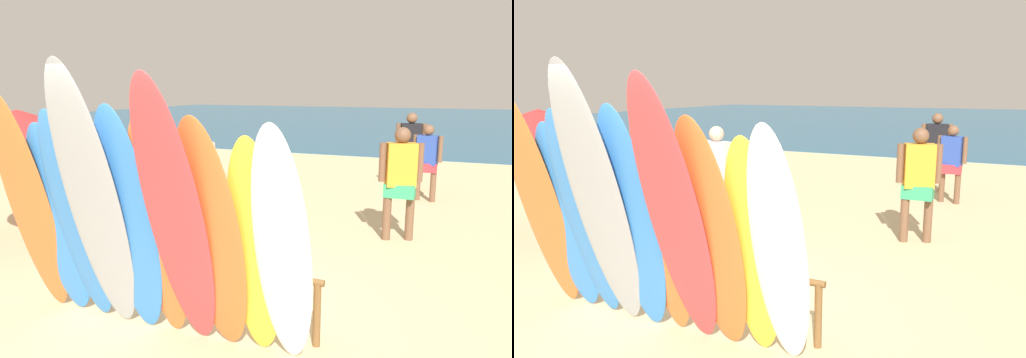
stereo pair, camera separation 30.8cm
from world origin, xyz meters
TOP-DOWN VIEW (x-y plane):
  - ground at (0.00, 14.00)m, footprint 60.00×60.00m
  - ocean_water at (0.00, 32.41)m, footprint 60.00×40.00m
  - surfboard_rack at (0.00, 0.00)m, footprint 3.06×0.07m
  - surfboard_orange_0 at (-1.30, -0.56)m, footprint 0.56×0.75m
  - surfboard_blue_1 at (-1.03, -0.47)m, footprint 0.57×0.58m
  - surfboard_blue_2 at (-0.76, -0.52)m, footprint 0.62×0.68m
  - surfboard_grey_3 at (-0.42, -0.65)m, footprint 0.60×0.84m
  - surfboard_blue_4 at (-0.14, -0.52)m, footprint 0.56×0.57m
  - surfboard_orange_5 at (0.14, -0.48)m, footprint 0.47×0.56m
  - surfboard_red_6 at (0.44, -0.66)m, footprint 0.56×0.89m
  - surfboard_orange_7 at (0.71, -0.54)m, footprint 0.63×0.69m
  - surfboard_yellow_8 at (1.06, -0.46)m, footprint 0.50×0.58m
  - surfboard_white_9 at (1.33, -0.53)m, footprint 0.50×0.63m
  - beachgoer_by_water at (-1.20, 2.62)m, footprint 0.63×0.34m
  - beachgoer_strolling at (1.91, 6.44)m, footprint 0.58×0.29m
  - beachgoer_near_rack at (1.73, 3.53)m, footprint 0.62×0.36m
  - beachgoer_midbeach at (1.47, 7.52)m, footprint 0.65×0.31m
  - beach_chair_red at (-2.30, 1.71)m, footprint 0.72×0.87m
  - beach_umbrella at (-3.39, 1.18)m, footprint 2.20×2.20m

SIDE VIEW (x-z plane):
  - ground at x=0.00m, z-range 0.00..0.00m
  - ocean_water at x=0.00m, z-range 0.00..0.02m
  - beach_chair_red at x=-2.30m, z-range 0.03..0.82m
  - surfboard_rack at x=0.00m, z-range 0.19..0.83m
  - beachgoer_strolling at x=1.91m, z-range 0.12..1.69m
  - surfboard_yellow_8 at x=1.06m, z-range 0.00..1.98m
  - beachgoer_by_water at x=-1.20m, z-range 0.13..1.85m
  - beachgoer_near_rack at x=1.73m, z-range 0.13..1.87m
  - beachgoer_midbeach at x=1.47m, z-range 0.13..1.89m
  - surfboard_blue_1 at x=-1.03m, z-range 0.00..2.02m
  - surfboard_white_9 at x=1.33m, z-range 0.00..2.09m
  - surfboard_orange_5 at x=0.14m, z-range 0.00..2.12m
  - surfboard_orange_7 at x=0.71m, z-range 0.00..2.13m
  - surfboard_blue_2 at x=-0.76m, z-range 0.00..2.15m
  - surfboard_blue_4 at x=-0.14m, z-range 0.00..2.20m
  - surfboard_orange_0 at x=-1.30m, z-range 0.00..2.31m
  - surfboard_red_6 at x=0.44m, z-range 0.00..2.46m
  - surfboard_grey_3 at x=-0.42m, z-range 0.00..2.57m
  - beach_umbrella at x=-3.39m, z-range 0.81..2.81m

